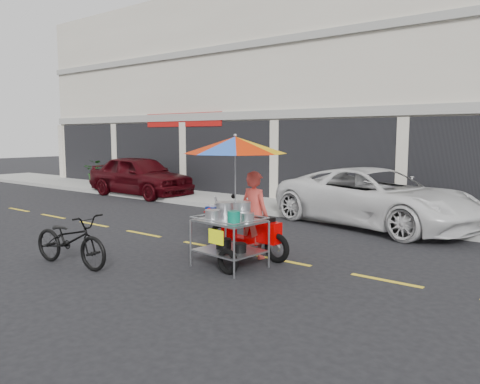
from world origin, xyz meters
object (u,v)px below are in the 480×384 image
Objects in this scene: near_bicycle at (70,240)px; food_vendor_rig at (241,182)px; maroon_sedan at (140,176)px; white_pickup at (376,197)px.

near_bicycle is 0.77× the size of food_vendor_rig.
near_bicycle is at bearing -136.62° from maroon_sedan.
white_pickup is 2.95× the size of near_bicycle.
near_bicycle is (6.77, -7.36, -0.31)m from maroon_sedan.
white_pickup is at bearing -91.09° from maroon_sedan.
white_pickup is at bearing 88.66° from food_vendor_rig.
food_vendor_rig reaches higher than maroon_sedan.
white_pickup is (9.70, -0.31, -0.04)m from maroon_sedan.
food_vendor_rig is (2.32, 2.06, 1.03)m from near_bicycle.
white_pickup is 2.27× the size of food_vendor_rig.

